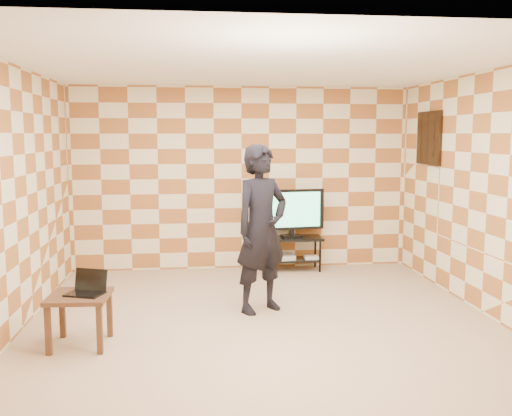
# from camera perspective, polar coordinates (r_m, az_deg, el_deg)

# --- Properties ---
(floor) EXTENTS (5.00, 5.00, 0.00)m
(floor) POSITION_cam_1_polar(r_m,az_deg,el_deg) (6.29, 0.63, -11.15)
(floor) COLOR tan
(floor) RESTS_ON ground
(wall_back) EXTENTS (5.00, 0.02, 2.70)m
(wall_back) POSITION_cam_1_polar(r_m,az_deg,el_deg) (8.48, -1.45, 2.97)
(wall_back) COLOR beige
(wall_back) RESTS_ON ground
(wall_front) EXTENTS (5.00, 0.02, 2.70)m
(wall_front) POSITION_cam_1_polar(r_m,az_deg,el_deg) (3.56, 5.64, -3.12)
(wall_front) COLOR beige
(wall_front) RESTS_ON ground
(wall_left) EXTENTS (0.02, 5.00, 2.70)m
(wall_left) POSITION_cam_1_polar(r_m,az_deg,el_deg) (6.21, -22.91, 0.80)
(wall_left) COLOR beige
(wall_left) RESTS_ON ground
(wall_right) EXTENTS (0.02, 5.00, 2.70)m
(wall_right) POSITION_cam_1_polar(r_m,az_deg,el_deg) (6.78, 22.12, 1.34)
(wall_right) COLOR beige
(wall_right) RESTS_ON ground
(ceiling) EXTENTS (5.00, 5.00, 0.02)m
(ceiling) POSITION_cam_1_polar(r_m,az_deg,el_deg) (6.01, 0.66, 14.08)
(ceiling) COLOR white
(ceiling) RESTS_ON wall_back
(wall_art) EXTENTS (0.04, 0.72, 0.72)m
(wall_art) POSITION_cam_1_polar(r_m,az_deg,el_deg) (8.13, 16.90, 6.70)
(wall_art) COLOR black
(wall_art) RESTS_ON wall_right
(tv_stand) EXTENTS (0.91, 0.41, 0.50)m
(tv_stand) POSITION_cam_1_polar(r_m,az_deg,el_deg) (8.44, 3.54, -3.82)
(tv_stand) COLOR black
(tv_stand) RESTS_ON floor
(tv) EXTENTS (0.97, 0.22, 0.71)m
(tv) POSITION_cam_1_polar(r_m,az_deg,el_deg) (8.35, 3.57, -0.27)
(tv) COLOR black
(tv) RESTS_ON tv_stand
(dvd_player) EXTENTS (0.43, 0.33, 0.07)m
(dvd_player) POSITION_cam_1_polar(r_m,az_deg,el_deg) (8.43, 2.44, -4.93)
(dvd_player) COLOR #ADADAF
(dvd_player) RESTS_ON tv_stand
(game_console) EXTENTS (0.21, 0.15, 0.05)m
(game_console) POSITION_cam_1_polar(r_m,az_deg,el_deg) (8.50, 5.54, -4.92)
(game_console) COLOR silver
(game_console) RESTS_ON tv_stand
(side_table) EXTENTS (0.58, 0.58, 0.50)m
(side_table) POSITION_cam_1_polar(r_m,az_deg,el_deg) (5.71, -17.24, -9.11)
(side_table) COLOR #3B221A
(side_table) RESTS_ON floor
(laptop) EXTENTS (0.40, 0.36, 0.22)m
(laptop) POSITION_cam_1_polar(r_m,az_deg,el_deg) (5.68, -16.52, -7.71)
(laptop) COLOR black
(laptop) RESTS_ON side_table
(person) EXTENTS (0.82, 0.75, 1.89)m
(person) POSITION_cam_1_polar(r_m,az_deg,el_deg) (6.40, 0.55, -2.11)
(person) COLOR black
(person) RESTS_ON floor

